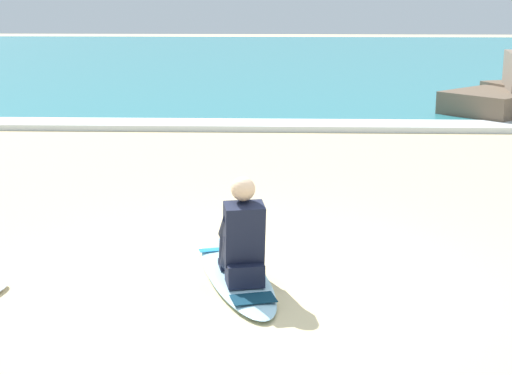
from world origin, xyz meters
TOP-DOWN VIEW (x-y plane):
  - ground_plane at (0.00, 0.00)m, footprint 80.00×80.00m
  - sea at (0.00, 21.82)m, footprint 80.00×28.00m
  - breaking_foam at (0.00, 8.12)m, footprint 80.00×0.90m
  - surfboard_main at (-0.28, 0.17)m, footprint 1.09×2.24m
  - surfer_seated at (-0.21, -0.07)m, footprint 0.47×0.75m

SIDE VIEW (x-z plane):
  - ground_plane at x=0.00m, z-range 0.00..0.00m
  - surfboard_main at x=-0.28m, z-range 0.00..0.07m
  - sea at x=0.00m, z-range 0.00..0.10m
  - breaking_foam at x=0.00m, z-range 0.00..0.11m
  - surfer_seated at x=-0.21m, z-range -0.04..0.91m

